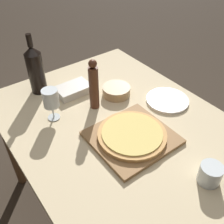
# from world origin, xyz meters

# --- Properties ---
(ground_plane) EXTENTS (12.00, 12.00, 0.00)m
(ground_plane) POSITION_xyz_m (0.00, 0.00, 0.00)
(ground_plane) COLOR #382D23
(dining_table) EXTENTS (0.97, 1.26, 0.75)m
(dining_table) POSITION_xyz_m (0.00, 0.00, 0.65)
(dining_table) COLOR #CCB78E
(dining_table) RESTS_ON ground_plane
(cutting_board) EXTENTS (0.35, 0.33, 0.02)m
(cutting_board) POSITION_xyz_m (-0.02, -0.12, 0.76)
(cutting_board) COLOR olive
(cutting_board) RESTS_ON dining_table
(pizza) EXTENTS (0.31, 0.31, 0.02)m
(pizza) POSITION_xyz_m (-0.02, -0.12, 0.78)
(pizza) COLOR tan
(pizza) RESTS_ON cutting_board
(wine_bottle) EXTENTS (0.09, 0.09, 0.33)m
(wine_bottle) POSITION_xyz_m (-0.19, 0.47, 0.89)
(wine_bottle) COLOR black
(wine_bottle) RESTS_ON dining_table
(pepper_mill) EXTENTS (0.05, 0.05, 0.27)m
(pepper_mill) POSITION_xyz_m (-0.02, 0.17, 0.88)
(pepper_mill) COLOR #4C2819
(pepper_mill) RESTS_ON dining_table
(wine_glass) EXTENTS (0.08, 0.08, 0.16)m
(wine_glass) POSITION_xyz_m (-0.23, 0.22, 0.86)
(wine_glass) COLOR silver
(wine_glass) RESTS_ON dining_table
(small_bowl) EXTENTS (0.15, 0.15, 0.05)m
(small_bowl) POSITION_xyz_m (0.13, 0.19, 0.77)
(small_bowl) COLOR tan
(small_bowl) RESTS_ON dining_table
(drinking_tumbler) EXTENTS (0.09, 0.09, 0.08)m
(drinking_tumbler) POSITION_xyz_m (0.07, -0.47, 0.79)
(drinking_tumbler) COLOR silver
(drinking_tumbler) RESTS_ON dining_table
(dinner_plate) EXTENTS (0.22, 0.22, 0.01)m
(dinner_plate) POSITION_xyz_m (0.32, -0.02, 0.76)
(dinner_plate) COLOR white
(dinner_plate) RESTS_ON dining_table
(food_container) EXTENTS (0.19, 0.12, 0.04)m
(food_container) POSITION_xyz_m (-0.05, 0.35, 0.77)
(food_container) COLOR beige
(food_container) RESTS_ON dining_table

